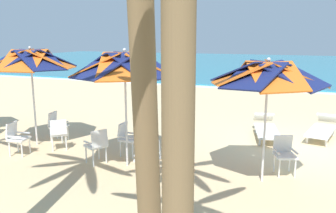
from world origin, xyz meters
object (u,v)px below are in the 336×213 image
Objects in this scene: plastic_chair_3 at (149,156)px; plastic_chair_6 at (16,136)px; plastic_chair_1 at (127,137)px; palm_tree_1 at (176,57)px; plastic_chair_2 at (97,144)px; plastic_chair_5 at (57,125)px; beach_umbrella_0 at (268,75)px; beach_umbrella_2 at (31,60)px; beach_umbrella_1 at (125,65)px; sun_lounger_2 at (266,128)px; plastic_chair_4 at (59,132)px; plastic_chair_0 at (284,152)px; sun_lounger_1 at (322,128)px.

plastic_chair_3 and plastic_chair_6 have the same top height.
plastic_chair_1 is 0.19× the size of palm_tree_1.
plastic_chair_6 is (-3.82, 0.11, 0.00)m from plastic_chair_3.
plastic_chair_2 and plastic_chair_5 have the same top height.
beach_umbrella_0 reaches higher than plastic_chair_1.
beach_umbrella_2 is 0.61× the size of palm_tree_1.
beach_umbrella_0 is 3.13m from beach_umbrella_1.
beach_umbrella_0 is at bearing -85.43° from sun_lounger_2.
plastic_chair_4 is (-3.07, 0.85, 0.00)m from plastic_chair_3.
plastic_chair_0 is at bearing 2.86° from beach_umbrella_2.
sun_lounger_1 is (7.50, 4.61, -0.22)m from plastic_chair_6.
beach_umbrella_1 is at bearing -20.08° from plastic_chair_5.
beach_umbrella_1 is at bearing -62.70° from plastic_chair_1.
plastic_chair_1 and plastic_chair_2 have the same top height.
beach_umbrella_2 reaches higher than plastic_chair_0.
plastic_chair_6 is at bearing -81.18° from beach_umbrella_2.
plastic_chair_5 is 6.29m from sun_lounger_2.
plastic_chair_0 is at bearing 57.89° from beach_umbrella_0.
beach_umbrella_2 is at bearing -120.39° from plastic_chair_5.
plastic_chair_5 is at bearing -156.24° from sun_lounger_1.
sun_lounger_2 is at bearing 34.23° from plastic_chair_6.
plastic_chair_2 is 1.00× the size of plastic_chair_4.
palm_tree_1 is (-0.08, -7.88, 2.61)m from sun_lounger_2.
beach_umbrella_1 reaches higher than plastic_chair_0.
plastic_chair_2 is 1.64m from plastic_chair_4.
plastic_chair_4 is at bearing -8.35° from beach_umbrella_2.
beach_umbrella_2 reaches higher than plastic_chair_2.
plastic_chair_5 is 0.39× the size of sun_lounger_2.
plastic_chair_4 is (-5.41, 0.16, -1.80)m from beach_umbrella_0.
beach_umbrella_1 is 3.22× the size of plastic_chair_5.
beach_umbrella_1 is 0.61× the size of palm_tree_1.
plastic_chair_2 is 1.00× the size of plastic_chair_5.
plastic_chair_0 is at bearing 25.57° from plastic_chair_3.
sun_lounger_1 is at bearing 31.59° from plastic_chair_6.
plastic_chair_1 reaches higher than sun_lounger_1.
sun_lounger_1 is (0.94, 3.41, -0.22)m from plastic_chair_0.
plastic_chair_6 is (-2.70, -1.00, 0.00)m from plastic_chair_1.
plastic_chair_1 is 6.01m from sun_lounger_1.
sun_lounger_1 is (7.63, 3.75, -2.13)m from beach_umbrella_2.
plastic_chair_5 is at bearing 171.35° from plastic_chair_1.
beach_umbrella_2 is 2.01m from plastic_chair_5.
beach_umbrella_0 reaches higher than plastic_chair_3.
plastic_chair_2 is 3.17m from beach_umbrella_2.
beach_umbrella_1 is at bearing 10.29° from plastic_chair_2.
plastic_chair_1 is 2.56m from plastic_chair_5.
plastic_chair_2 is 5.23m from sun_lounger_2.
plastic_chair_3 is at bearing 117.83° from palm_tree_1.
beach_umbrella_0 is 6.31m from plastic_chair_5.
plastic_chair_2 is at bearing -166.79° from plastic_chair_0.
plastic_chair_0 and plastic_chair_4 have the same top height.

